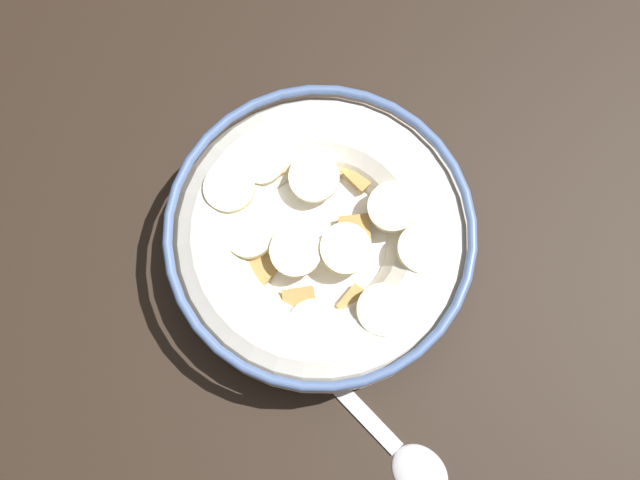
% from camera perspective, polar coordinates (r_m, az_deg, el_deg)
% --- Properties ---
extents(ground_plane, '(1.22, 1.22, 0.02)m').
position_cam_1_polar(ground_plane, '(0.56, 0.00, -0.90)').
color(ground_plane, black).
extents(cereal_bowl, '(0.19, 0.19, 0.06)m').
position_cam_1_polar(cereal_bowl, '(0.52, -0.00, -0.03)').
color(cereal_bowl, silver).
rests_on(cereal_bowl, ground_plane).
extents(spoon, '(0.04, 0.17, 0.01)m').
position_cam_1_polar(spoon, '(0.54, 4.57, -13.11)').
color(spoon, '#B7B7BC').
rests_on(spoon, ground_plane).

